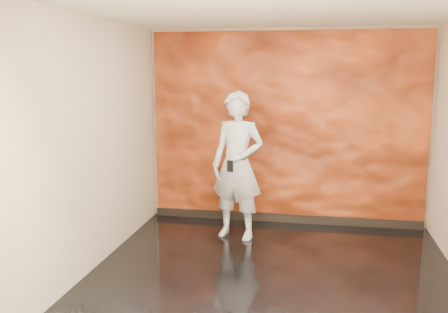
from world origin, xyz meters
TOP-DOWN VIEW (x-y plane):
  - room at (0.00, 0.00)m, footprint 4.02×4.02m
  - feature_wall at (0.00, 1.96)m, footprint 3.90×0.06m
  - baseboard at (0.00, 1.92)m, footprint 3.90×0.04m
  - man at (-0.58, 1.16)m, footprint 0.80×0.62m
  - phone at (-0.62, 0.86)m, footprint 0.08×0.03m

SIDE VIEW (x-z plane):
  - baseboard at x=0.00m, z-range 0.00..0.12m
  - man at x=-0.58m, z-range 0.00..1.95m
  - phone at x=-0.62m, z-range 0.95..1.10m
  - feature_wall at x=0.00m, z-range 0.00..2.75m
  - room at x=0.00m, z-range -0.01..2.81m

